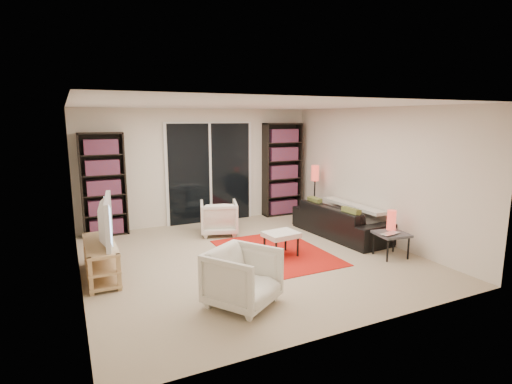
# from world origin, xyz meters

# --- Properties ---
(floor) EXTENTS (5.00, 5.00, 0.00)m
(floor) POSITION_xyz_m (0.00, 0.00, 0.00)
(floor) COLOR #BDA88C
(floor) RESTS_ON ground
(wall_back) EXTENTS (5.00, 0.02, 2.40)m
(wall_back) POSITION_xyz_m (0.00, 2.50, 1.20)
(wall_back) COLOR silver
(wall_back) RESTS_ON ground
(wall_front) EXTENTS (5.00, 0.02, 2.40)m
(wall_front) POSITION_xyz_m (0.00, -2.50, 1.20)
(wall_front) COLOR silver
(wall_front) RESTS_ON ground
(wall_left) EXTENTS (0.02, 5.00, 2.40)m
(wall_left) POSITION_xyz_m (-2.50, 0.00, 1.20)
(wall_left) COLOR silver
(wall_left) RESTS_ON ground
(wall_right) EXTENTS (0.02, 5.00, 2.40)m
(wall_right) POSITION_xyz_m (2.50, 0.00, 1.20)
(wall_right) COLOR silver
(wall_right) RESTS_ON ground
(ceiling) EXTENTS (5.00, 5.00, 0.02)m
(ceiling) POSITION_xyz_m (0.00, 0.00, 2.40)
(ceiling) COLOR white
(ceiling) RESTS_ON wall_back
(sliding_door) EXTENTS (1.92, 0.08, 2.16)m
(sliding_door) POSITION_xyz_m (0.20, 2.46, 1.05)
(sliding_door) COLOR white
(sliding_door) RESTS_ON ground
(bookshelf_left) EXTENTS (0.80, 0.30, 1.95)m
(bookshelf_left) POSITION_xyz_m (-1.95, 2.33, 0.98)
(bookshelf_left) COLOR black
(bookshelf_left) RESTS_ON ground
(bookshelf_right) EXTENTS (0.90, 0.30, 2.10)m
(bookshelf_right) POSITION_xyz_m (1.90, 2.33, 1.05)
(bookshelf_right) COLOR black
(bookshelf_right) RESTS_ON ground
(tv_stand) EXTENTS (0.40, 1.25, 0.50)m
(tv_stand) POSITION_xyz_m (-2.22, 0.18, 0.26)
(tv_stand) COLOR tan
(tv_stand) RESTS_ON floor
(tv) EXTENTS (0.28, 1.12, 0.64)m
(tv) POSITION_xyz_m (-2.20, 0.18, 0.82)
(tv) COLOR black
(tv) RESTS_ON tv_stand
(rug) EXTENTS (1.56, 2.11, 0.01)m
(rug) POSITION_xyz_m (0.47, 0.02, 0.01)
(rug) COLOR red
(rug) RESTS_ON floor
(sofa) EXTENTS (0.94, 2.10, 0.60)m
(sofa) POSITION_xyz_m (2.06, 0.36, 0.30)
(sofa) COLOR black
(sofa) RESTS_ON floor
(armchair_back) EXTENTS (0.87, 0.88, 0.64)m
(armchair_back) POSITION_xyz_m (0.02, 1.47, 0.32)
(armchair_back) COLOR silver
(armchair_back) RESTS_ON floor
(armchair_front) EXTENTS (1.03, 1.04, 0.69)m
(armchair_front) POSITION_xyz_m (-0.78, -1.47, 0.34)
(armchair_front) COLOR silver
(armchair_front) RESTS_ON floor
(ottoman) EXTENTS (0.56, 0.47, 0.40)m
(ottoman) POSITION_xyz_m (0.48, -0.16, 0.34)
(ottoman) COLOR silver
(ottoman) RESTS_ON floor
(side_table) EXTENTS (0.54, 0.54, 0.40)m
(side_table) POSITION_xyz_m (2.06, -0.96, 0.36)
(side_table) COLOR #454549
(side_table) RESTS_ON floor
(laptop) EXTENTS (0.39, 0.29, 0.03)m
(laptop) POSITION_xyz_m (1.97, -1.08, 0.41)
(laptop) COLOR silver
(laptop) RESTS_ON side_table
(table_lamp) EXTENTS (0.14, 0.14, 0.32)m
(table_lamp) POSITION_xyz_m (2.18, -0.81, 0.56)
(table_lamp) COLOR red
(table_lamp) RESTS_ON side_table
(floor_lamp) EXTENTS (0.18, 0.18, 1.21)m
(floor_lamp) POSITION_xyz_m (2.24, 1.52, 0.91)
(floor_lamp) COLOR black
(floor_lamp) RESTS_ON floor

